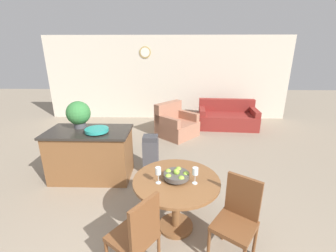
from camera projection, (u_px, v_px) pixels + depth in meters
The scene contains 13 objects.
wall_back at pixel (167, 78), 7.45m from camera, with size 8.00×0.09×2.70m.
dining_table at pixel (176, 191), 2.85m from camera, with size 1.09×1.09×0.74m.
dining_chair_near_left at pixel (137, 234), 2.23m from camera, with size 0.59×0.59×0.97m.
dining_chair_near_right at pixel (238, 216), 2.47m from camera, with size 0.59×0.59×0.97m.
fruit_bowl at pixel (176, 175), 2.77m from camera, with size 0.32×0.32×0.15m.
wine_glass_left at pixel (158, 172), 2.67m from camera, with size 0.07×0.07×0.21m.
wine_glass_right at pixel (195, 172), 2.66m from camera, with size 0.07×0.07×0.21m.
kitchen_island at pixel (91, 154), 4.08m from camera, with size 1.46×0.78×0.92m.
teal_bowl at pixel (97, 130), 3.81m from camera, with size 0.39×0.39×0.08m.
potted_plant at pixel (78, 114), 4.00m from camera, with size 0.42×0.42×0.49m.
trash_bin at pixel (151, 154), 4.30m from camera, with size 0.29×0.25×0.74m.
couch at pixel (227, 118), 6.87m from camera, with size 1.77×1.06×0.80m.
armchair at pixel (176, 125), 6.15m from camera, with size 1.25×1.26×0.89m.
Camera 1 is at (0.22, -1.35, 2.27)m, focal length 24.00 mm.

